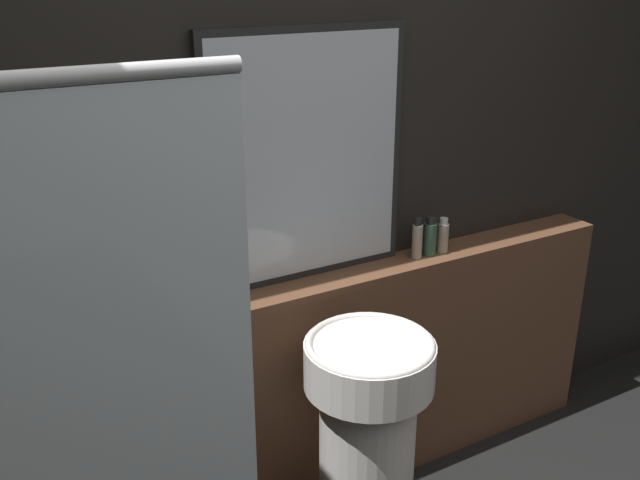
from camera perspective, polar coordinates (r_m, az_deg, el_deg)
name	(u,v)px	position (r m, az deg, el deg)	size (l,w,h in m)	color
wall_back	(307,181)	(2.51, -1.01, 4.70)	(8.00, 0.06, 2.50)	black
vanity_counter	(324,390)	(2.75, 0.30, -11.92)	(2.57, 0.17, 0.92)	brown
pedestal_sink	(367,446)	(2.43, 3.78, -16.13)	(0.41, 0.41, 0.88)	white
mirror	(306,158)	(2.42, -1.10, 6.59)	(0.76, 0.03, 0.87)	black
towel_stack	(169,308)	(2.31, -12.02, -5.37)	(0.22, 0.16, 0.06)	white
shampoo_bottle	(417,239)	(2.71, 7.78, 0.05)	(0.04, 0.04, 0.16)	gray
conditioner_bottle	(430,237)	(2.75, 8.79, 0.21)	(0.05, 0.05, 0.16)	#2D4C3D
lotion_bottle	(443,236)	(2.79, 9.79, 0.30)	(0.04, 0.04, 0.14)	gray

